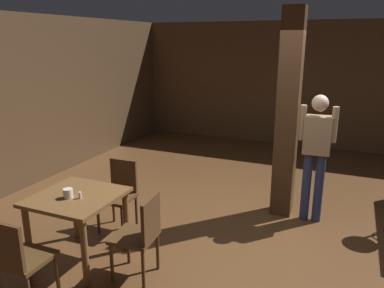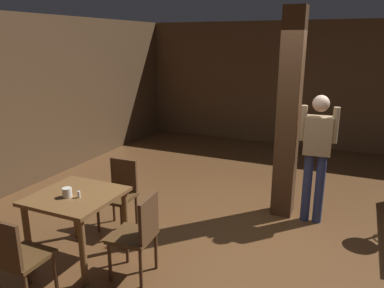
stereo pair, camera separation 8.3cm
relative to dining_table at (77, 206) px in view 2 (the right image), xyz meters
name	(u,v)px [view 2 (the right image)]	position (x,y,z in m)	size (l,w,h in m)	color
ground_plane	(259,235)	(1.71, 1.34, -0.63)	(10.80, 10.80, 0.00)	brown
wall_back	(313,86)	(1.71, 5.84, 0.77)	(8.00, 0.10, 2.80)	brown
wall_left	(17,104)	(-2.29, 1.34, 0.77)	(0.10, 9.00, 2.80)	brown
pillar	(288,116)	(1.85, 2.09, 0.77)	(0.28, 0.28, 2.80)	#4C301C
dining_table	(77,206)	(0.00, 0.00, 0.00)	(0.88, 0.88, 0.77)	brown
chair_east	(139,232)	(0.80, -0.01, -0.12)	(0.45, 0.45, 0.89)	#4C3319
chair_south	(17,256)	(0.03, -0.84, -0.12)	(0.43, 0.43, 0.89)	#4C3319
chair_north	(120,191)	(0.00, 0.81, -0.12)	(0.44, 0.44, 0.89)	#4C3319
napkin_cup	(67,192)	(-0.03, -0.09, 0.19)	(0.10, 0.10, 0.10)	silver
salt_shaker	(79,194)	(0.09, -0.05, 0.18)	(0.03, 0.03, 0.07)	silver
standing_person	(317,150)	(2.25, 2.00, 0.37)	(0.47, 0.22, 1.72)	tan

